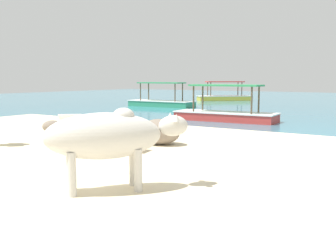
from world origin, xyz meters
name	(u,v)px	position (x,y,z in m)	size (l,w,h in m)	color
sand_beach	(38,179)	(0.00, 0.00, 0.02)	(18.00, 14.00, 0.04)	beige
water_surface	(334,103)	(0.00, 22.00, 0.00)	(60.00, 36.00, 0.03)	teal
cow	(108,137)	(1.37, 0.05, 0.77)	(1.58, 1.74, 1.11)	beige
low_bench_table	(121,133)	(-0.37, 2.41, 0.42)	(0.83, 0.59, 0.46)	olive
bottle	(127,123)	(-0.26, 2.49, 0.61)	(0.07, 0.07, 0.30)	#2D6B38
deck_chair_far	(70,127)	(-1.97, 2.53, 0.42)	(0.90, 0.93, 0.68)	olive
shore_rock_large	(52,126)	(-3.79, 3.58, 0.21)	(0.55, 0.43, 0.34)	gray
shore_rock_medium	(160,132)	(-0.16, 3.53, 0.33)	(0.96, 0.69, 0.58)	gray
boat_red	(225,113)	(-1.18, 9.16, 0.29)	(3.73, 1.34, 1.29)	#C63833
boat_green	(161,101)	(-7.11, 13.86, 0.29)	(3.70, 1.24, 1.29)	#338E66
boat_yellow	(224,96)	(-6.82, 21.08, 0.29)	(3.47, 3.35, 1.29)	gold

